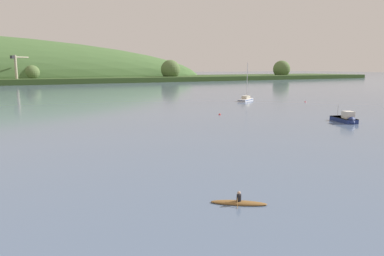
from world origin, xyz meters
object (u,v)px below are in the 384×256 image
(dockside_crane, at_px, (16,71))
(sailboat_near_mooring, at_px, (247,100))
(mooring_buoy_midchannel, at_px, (220,115))
(fishing_boat_moored, at_px, (346,120))
(canoe_with_paddler, at_px, (239,203))
(mooring_buoy_foreground, at_px, (305,102))

(dockside_crane, height_order, sailboat_near_mooring, dockside_crane)
(dockside_crane, bearing_deg, mooring_buoy_midchannel, -110.12)
(fishing_boat_moored, relative_size, canoe_with_paddler, 1.73)
(dockside_crane, xyz_separation_m, sailboat_near_mooring, (49.40, -143.89, -7.19))
(dockside_crane, relative_size, sailboat_near_mooring, 1.39)
(sailboat_near_mooring, relative_size, canoe_with_paddler, 3.30)
(canoe_with_paddler, bearing_deg, dockside_crane, -52.47)
(sailboat_near_mooring, relative_size, mooring_buoy_midchannel, 21.33)
(dockside_crane, xyz_separation_m, mooring_buoy_midchannel, (26.07, -164.94, -7.47))
(fishing_boat_moored, distance_m, canoe_with_paddler, 43.63)
(mooring_buoy_foreground, bearing_deg, mooring_buoy_midchannel, -163.49)
(fishing_boat_moored, height_order, canoe_with_paddler, fishing_boat_moored)
(sailboat_near_mooring, height_order, mooring_buoy_foreground, sailboat_near_mooring)
(mooring_buoy_foreground, bearing_deg, dockside_crane, 111.60)
(mooring_buoy_foreground, bearing_deg, sailboat_near_mooring, 137.88)
(dockside_crane, relative_size, mooring_buoy_foreground, 26.61)
(fishing_boat_moored, distance_m, mooring_buoy_foreground, 36.67)
(dockside_crane, height_order, fishing_boat_moored, dockside_crane)
(dockside_crane, distance_m, fishing_boat_moored, 188.24)
(dockside_crane, relative_size, canoe_with_paddler, 4.57)
(dockside_crane, distance_m, mooring_buoy_midchannel, 167.16)
(sailboat_near_mooring, distance_m, canoe_with_paddler, 77.77)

